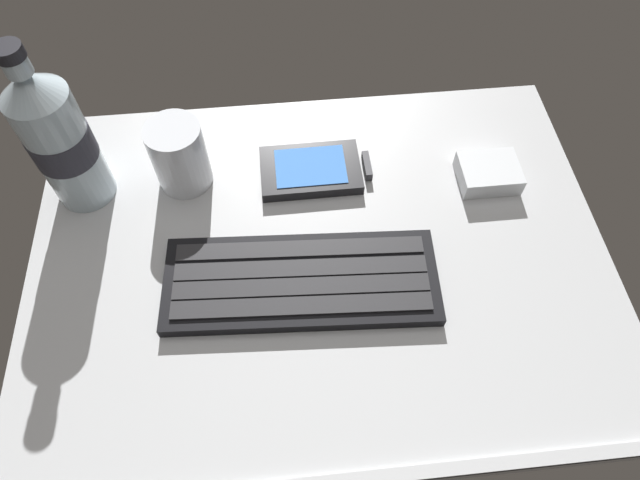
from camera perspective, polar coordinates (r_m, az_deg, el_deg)
ground_plane at (r=61.87cm, az=0.02°, el=-2.15°), size 64.00×48.00×2.80cm
keyboard at (r=58.64cm, az=-1.96°, el=-4.23°), size 29.58×12.65×1.70cm
handheld_device at (r=67.20cm, az=-0.42°, el=7.28°), size 12.83×7.67×1.50cm
juice_cup at (r=66.23cm, az=-14.27°, el=8.25°), size 6.40×6.40×8.50cm
water_bottle at (r=65.35cm, az=-25.38°, el=9.43°), size 6.73×6.73×20.80cm
charger_block at (r=69.23cm, az=17.00°, el=6.62°), size 7.02×5.62×2.40cm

